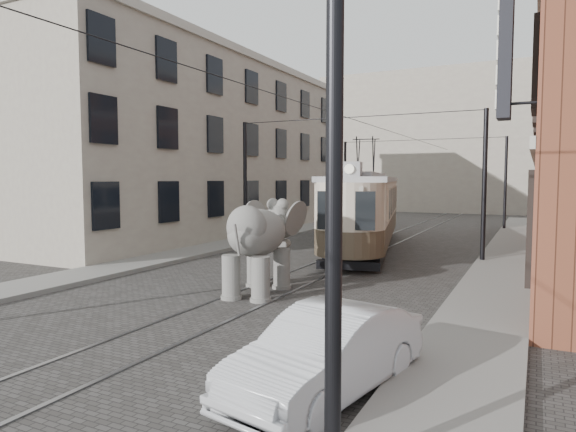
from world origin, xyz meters
The scene contains 10 objects.
ground centered at (0.00, 0.00, 0.00)m, with size 120.00×120.00×0.00m, color #3F3D3A.
tram_rails centered at (0.00, 0.00, 0.01)m, with size 1.54×80.00×0.02m, color slate, non-canonical shape.
sidewalk_right centered at (6.00, 0.00, 0.07)m, with size 2.00×60.00×0.15m, color slate.
sidewalk_left centered at (-6.50, 0.00, 0.07)m, with size 2.00×60.00×0.15m, color slate.
stucco_building centered at (-11.00, 10.00, 5.00)m, with size 7.00×24.00×10.00m, color gray.
distant_block centered at (0.00, 40.00, 7.00)m, with size 28.00×10.00×14.00m, color gray.
catenary centered at (-0.20, 5.00, 3.00)m, with size 11.00×30.20×6.00m, color black, non-canonical shape.
tram centered at (-0.24, 8.08, 2.60)m, with size 2.71×13.12×5.21m, color beige, non-canonical shape.
elephant centered at (-0.08, -2.40, 1.36)m, with size 2.44×4.43×2.71m, color #5F5E58, non-canonical shape.
parked_car centered at (4.26, -7.80, 0.66)m, with size 1.40×3.98×1.31m, color #B6B7BB.
Camera 1 is at (7.07, -14.81, 3.30)m, focal length 31.36 mm.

